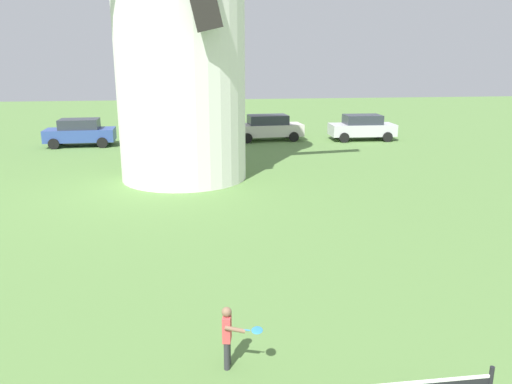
{
  "coord_description": "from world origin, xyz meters",
  "views": [
    {
      "loc": [
        -1.46,
        -2.74,
        4.9
      ],
      "look_at": [
        -0.49,
        4.34,
        2.98
      ],
      "focal_mm": 34.97,
      "sensor_mm": 36.0,
      "label": 1
    }
  ],
  "objects_px": {
    "parked_car_blue": "(80,132)",
    "parked_car_green": "(178,131)",
    "parked_car_cream": "(268,127)",
    "player_far": "(229,334)",
    "parked_car_silver": "(362,127)"
  },
  "relations": [
    {
      "from": "parked_car_silver",
      "to": "player_far",
      "type": "bearing_deg",
      "value": -114.29
    },
    {
      "from": "parked_car_blue",
      "to": "parked_car_silver",
      "type": "xyz_separation_m",
      "value": [
        16.83,
        -0.09,
        0.0
      ]
    },
    {
      "from": "player_far",
      "to": "parked_car_cream",
      "type": "relative_size",
      "value": 0.25
    },
    {
      "from": "parked_car_blue",
      "to": "parked_car_green",
      "type": "height_order",
      "value": "same"
    },
    {
      "from": "parked_car_green",
      "to": "parked_car_silver",
      "type": "xyz_separation_m",
      "value": [
        11.24,
        0.1,
        -0.0
      ]
    },
    {
      "from": "parked_car_green",
      "to": "parked_car_silver",
      "type": "bearing_deg",
      "value": 0.5
    },
    {
      "from": "parked_car_cream",
      "to": "parked_car_silver",
      "type": "distance_m",
      "value": 5.83
    },
    {
      "from": "parked_car_green",
      "to": "parked_car_silver",
      "type": "distance_m",
      "value": 11.24
    },
    {
      "from": "parked_car_blue",
      "to": "parked_car_cream",
      "type": "relative_size",
      "value": 0.9
    },
    {
      "from": "parked_car_silver",
      "to": "parked_car_cream",
      "type": "bearing_deg",
      "value": 173.0
    },
    {
      "from": "parked_car_green",
      "to": "player_far",
      "type": "bearing_deg",
      "value": -87.12
    },
    {
      "from": "parked_car_blue",
      "to": "parked_car_green",
      "type": "distance_m",
      "value": 5.6
    },
    {
      "from": "parked_car_silver",
      "to": "parked_car_blue",
      "type": "bearing_deg",
      "value": 179.7
    },
    {
      "from": "parked_car_green",
      "to": "parked_car_cream",
      "type": "relative_size",
      "value": 1.01
    },
    {
      "from": "parked_car_green",
      "to": "parked_car_silver",
      "type": "relative_size",
      "value": 1.09
    }
  ]
}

